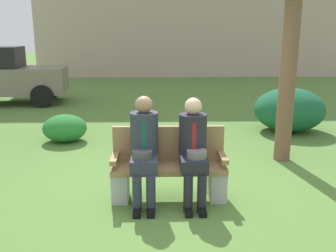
% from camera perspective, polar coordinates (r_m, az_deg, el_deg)
% --- Properties ---
extents(ground_plane, '(80.00, 80.00, 0.00)m').
position_cam_1_polar(ground_plane, '(4.95, -0.20, -10.16)').
color(ground_plane, '#517A35').
extents(park_bench, '(1.41, 0.44, 0.90)m').
position_cam_1_polar(park_bench, '(4.65, 0.12, -6.44)').
color(park_bench, '#99754C').
rests_on(park_bench, ground).
extents(seated_man_left, '(0.34, 0.72, 1.31)m').
position_cam_1_polar(seated_man_left, '(4.43, -3.72, -3.01)').
color(seated_man_left, '#2D3342').
rests_on(seated_man_left, ground).
extents(seated_man_right, '(0.34, 0.72, 1.29)m').
position_cam_1_polar(seated_man_right, '(4.45, 3.97, -3.10)').
color(seated_man_right, '#23232D').
rests_on(seated_man_right, ground).
extents(shrub_near_bench, '(1.48, 1.36, 0.93)m').
position_cam_1_polar(shrub_near_bench, '(8.27, 18.30, 2.41)').
color(shrub_near_bench, '#1A5936').
rests_on(shrub_near_bench, ground).
extents(shrub_mid_lawn, '(0.84, 0.77, 0.53)m').
position_cam_1_polar(shrub_mid_lawn, '(7.39, -15.70, -0.32)').
color(shrub_mid_lawn, '#26772F').
rests_on(shrub_mid_lawn, ground).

